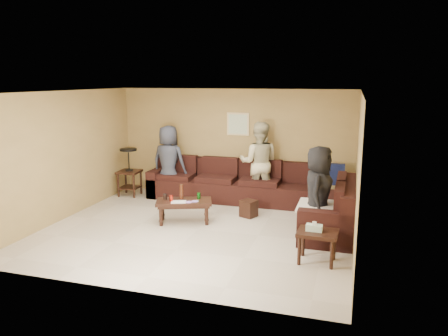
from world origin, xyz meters
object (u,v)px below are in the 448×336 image
(coffee_table, at_px, (184,203))
(side_table_right, at_px, (317,236))
(person_left, at_px, (169,162))
(sectional_sofa, at_px, (259,195))
(person_right, at_px, (318,193))
(end_table_left, at_px, (129,171))
(person_middle, at_px, (259,163))
(waste_bin, at_px, (249,208))

(coffee_table, height_order, side_table_right, coffee_table)
(coffee_table, bearing_deg, person_left, 121.91)
(sectional_sofa, height_order, side_table_right, sectional_sofa)
(coffee_table, xyz_separation_m, person_right, (2.52, -0.12, 0.44))
(end_table_left, relative_size, person_right, 0.69)
(person_right, bearing_deg, sectional_sofa, 47.46)
(sectional_sofa, bearing_deg, person_middle, 102.55)
(coffee_table, distance_m, side_table_right, 2.86)
(sectional_sofa, relative_size, person_middle, 2.57)
(person_left, bearing_deg, person_middle, -171.32)
(sectional_sofa, xyz_separation_m, coffee_table, (-1.21, -1.21, 0.05))
(coffee_table, relative_size, person_middle, 0.64)
(person_left, xyz_separation_m, person_middle, (2.08, 0.17, 0.06))
(coffee_table, height_order, person_left, person_left)
(waste_bin, relative_size, person_right, 0.21)
(side_table_right, bearing_deg, sectional_sofa, 120.44)
(waste_bin, bearing_deg, person_middle, 91.84)
(end_table_left, distance_m, side_table_right, 5.29)
(end_table_left, relative_size, person_left, 0.67)
(sectional_sofa, distance_m, person_middle, 0.82)
(sectional_sofa, relative_size, person_right, 2.87)
(end_table_left, height_order, person_left, person_left)
(coffee_table, xyz_separation_m, end_table_left, (-1.97, 1.48, 0.21))
(waste_bin, distance_m, person_left, 2.40)
(coffee_table, bearing_deg, waste_bin, 31.92)
(end_table_left, bearing_deg, coffee_table, -37.01)
(coffee_table, distance_m, end_table_left, 2.47)
(person_right, bearing_deg, side_table_right, -172.55)
(person_middle, bearing_deg, person_left, -1.77)
(waste_bin, height_order, person_left, person_left)
(coffee_table, relative_size, side_table_right, 1.84)
(waste_bin, bearing_deg, side_table_right, -51.39)
(end_table_left, xyz_separation_m, person_left, (0.96, 0.13, 0.25))
(side_table_right, distance_m, person_middle, 3.36)
(side_table_right, height_order, waste_bin, side_table_right)
(waste_bin, xyz_separation_m, person_right, (1.41, -0.82, 0.64))
(sectional_sofa, xyz_separation_m, person_right, (1.32, -1.33, 0.48))
(end_table_left, xyz_separation_m, waste_bin, (3.08, -0.79, -0.42))
(side_table_right, relative_size, person_left, 0.38)
(end_table_left, bearing_deg, person_middle, 5.55)
(person_right, bearing_deg, person_middle, 40.04)
(coffee_table, relative_size, end_table_left, 1.04)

